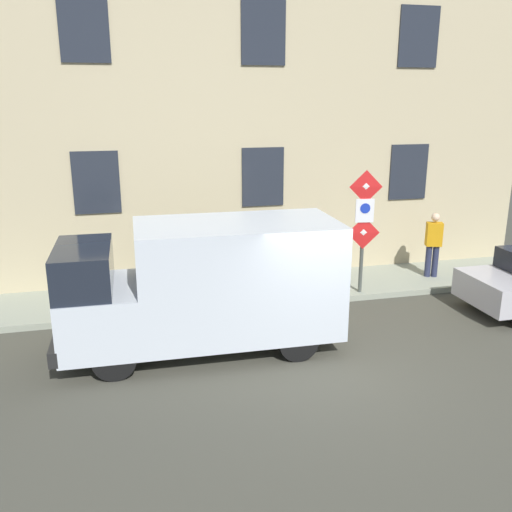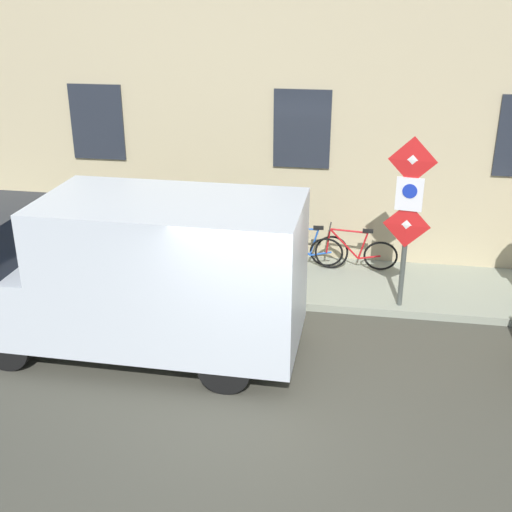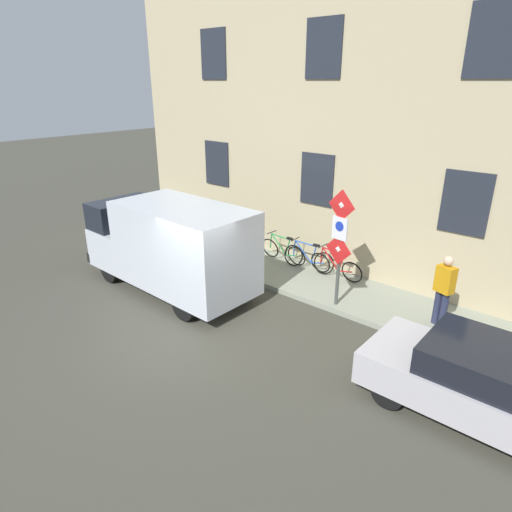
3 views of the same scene
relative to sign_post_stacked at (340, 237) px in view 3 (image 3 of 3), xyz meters
The scene contains 11 objects.
ground_plane 4.25m from the sign_post_stacked, 148.49° to the left, with size 80.00×80.00×0.00m, color #414036.
sidewalk_slab 2.88m from the sign_post_stacked, 65.69° to the left, with size 2.18×17.04×0.14m, color gray.
building_facade 3.87m from the sign_post_stacked, 40.22° to the left, with size 0.75×15.04×8.68m.
sign_post_stacked is the anchor object (origin of this frame).
delivery_van 4.54m from the sign_post_stacked, 115.06° to the left, with size 2.09×5.36×2.50m.
parked_hatchback 4.54m from the sign_post_stacked, 113.65° to the right, with size 1.76×4.00×1.38m.
bicycle_red 2.21m from the sign_post_stacked, 30.83° to the left, with size 0.46×1.71×0.89m.
bicycle_blue 2.73m from the sign_post_stacked, 51.59° to the left, with size 0.46×1.72×0.89m.
bicycle_green 3.43m from the sign_post_stacked, 62.54° to the left, with size 0.46×1.71×0.89m.
pedestrian 2.62m from the sign_post_stacked, 72.93° to the right, with size 0.37×0.46×1.72m.
litter_bin 3.33m from the sign_post_stacked, 87.21° to the left, with size 0.44×0.44×0.90m, color #2D5133.
Camera 3 is at (-5.69, -6.94, 5.45)m, focal length 30.94 mm.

